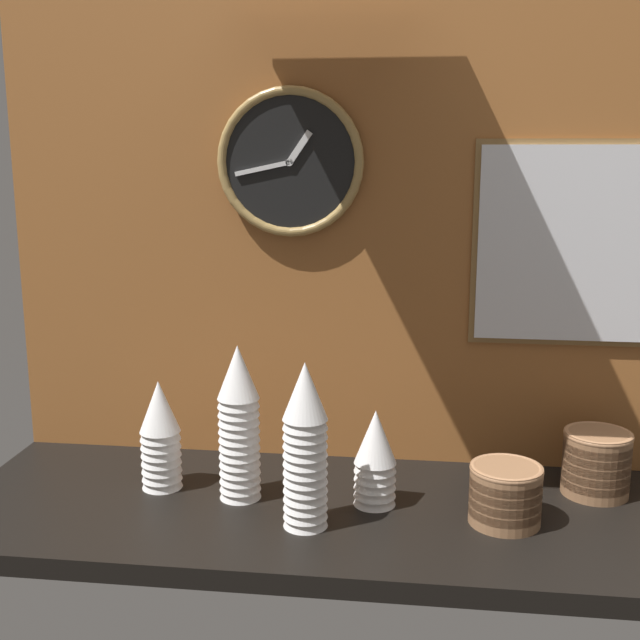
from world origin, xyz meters
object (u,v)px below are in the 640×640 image
at_px(bowl_stack_right, 505,493).
at_px(wall_clock, 290,162).
at_px(cup_stack_center, 305,446).
at_px(bowl_stack_far_right, 596,461).
at_px(menu_board, 594,245).
at_px(cup_stack_left, 160,435).
at_px(cup_stack_center_left, 239,423).
at_px(cup_stack_center_right, 375,458).

bearing_deg(bowl_stack_right, wall_clock, 148.54).
bearing_deg(cup_stack_center, bowl_stack_far_right, 20.88).
relative_size(bowl_stack_far_right, menu_board, 0.27).
bearing_deg(cup_stack_left, menu_board, 13.30).
height_order(bowl_stack_far_right, bowl_stack_right, bowl_stack_far_right).
bearing_deg(cup_stack_center_left, menu_board, 18.48).
bearing_deg(cup_stack_left, bowl_stack_right, -6.26).
bearing_deg(cup_stack_center_left, cup_stack_left, 170.72).
xyz_separation_m(cup_stack_center_left, bowl_stack_right, (0.52, -0.05, -0.10)).
xyz_separation_m(wall_clock, menu_board, (0.64, 0.01, -0.17)).
height_order(cup_stack_center_left, bowl_stack_right, cup_stack_center_left).
distance_m(bowl_stack_far_right, wall_clock, 0.88).
bearing_deg(cup_stack_center_right, bowl_stack_far_right, 13.59).
bearing_deg(wall_clock, cup_stack_center_right, -48.17).
distance_m(cup_stack_center, wall_clock, 0.61).
relative_size(cup_stack_center_left, cup_stack_left, 1.38).
relative_size(bowl_stack_right, menu_board, 0.27).
xyz_separation_m(cup_stack_center, bowl_stack_right, (0.37, 0.06, -0.10)).
relative_size(cup_stack_center_left, bowl_stack_right, 2.32).
relative_size(bowl_stack_far_right, bowl_stack_right, 1.00).
height_order(cup_stack_center_right, wall_clock, wall_clock).
bearing_deg(cup_stack_center, bowl_stack_right, 9.10).
bearing_deg(menu_board, wall_clock, -179.20).
distance_m(cup_stack_center_right, menu_board, 0.64).
xyz_separation_m(cup_stack_center_left, cup_stack_left, (-0.17, 0.03, -0.04)).
distance_m(cup_stack_center_right, bowl_stack_far_right, 0.46).
height_order(cup_stack_left, wall_clock, wall_clock).
bearing_deg(cup_stack_center, wall_clock, 103.31).
height_order(cup_stack_left, bowl_stack_right, cup_stack_left).
xyz_separation_m(cup_stack_left, bowl_stack_far_right, (0.89, 0.08, -0.05)).
height_order(cup_stack_center, bowl_stack_far_right, cup_stack_center).
relative_size(cup_stack_left, wall_clock, 0.73).
bearing_deg(menu_board, cup_stack_center_right, -151.69).
bearing_deg(cup_stack_left, cup_stack_center_left, -9.28).
height_order(cup_stack_center_left, cup_stack_left, cup_stack_center_left).
height_order(cup_stack_center, wall_clock, wall_clock).
distance_m(wall_clock, menu_board, 0.66).
height_order(cup_stack_left, cup_stack_center_right, cup_stack_left).
relative_size(cup_stack_center_right, wall_clock, 0.62).
distance_m(cup_stack_center, bowl_stack_right, 0.39).
bearing_deg(bowl_stack_right, cup_stack_center_right, 168.71).
relative_size(cup_stack_center_right, bowl_stack_right, 1.43).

